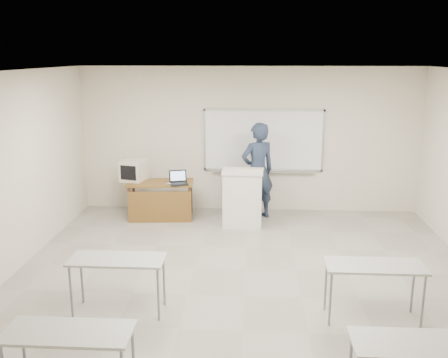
# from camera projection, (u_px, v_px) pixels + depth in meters

# --- Properties ---
(floor) EXTENTS (7.00, 8.00, 0.01)m
(floor) POSITION_uv_depth(u_px,v_px,m) (244.00, 297.00, 6.84)
(floor) COLOR gray
(floor) RESTS_ON ground
(whiteboard) EXTENTS (2.48, 0.10, 1.31)m
(whiteboard) POSITION_uv_depth(u_px,v_px,m) (263.00, 141.00, 10.31)
(whiteboard) COLOR white
(whiteboard) RESTS_ON floor
(student_desks) EXTENTS (4.40, 2.20, 0.73)m
(student_desks) POSITION_uv_depth(u_px,v_px,m) (242.00, 298.00, 5.37)
(student_desks) COLOR #9B9A96
(student_desks) RESTS_ON floor
(instructor_desk) EXTENTS (1.30, 0.65, 0.75)m
(instructor_desk) POSITION_uv_depth(u_px,v_px,m) (160.00, 194.00, 9.91)
(instructor_desk) COLOR brown
(instructor_desk) RESTS_ON floor
(podium) EXTENTS (0.77, 0.56, 1.09)m
(podium) POSITION_uv_depth(u_px,v_px,m) (242.00, 198.00, 9.58)
(podium) COLOR white
(podium) RESTS_ON floor
(crt_monitor) EXTENTS (0.45, 0.49, 0.42)m
(crt_monitor) POSITION_uv_depth(u_px,v_px,m) (134.00, 170.00, 10.06)
(crt_monitor) COLOR beige
(crt_monitor) RESTS_ON instructor_desk
(laptop) EXTENTS (0.34, 0.32, 0.25)m
(laptop) POSITION_uv_depth(u_px,v_px,m) (179.00, 181.00, 9.80)
(laptop) COLOR black
(laptop) RESTS_ON instructor_desk
(mouse) EXTENTS (0.10, 0.06, 0.04)m
(mouse) POSITION_uv_depth(u_px,v_px,m) (169.00, 184.00, 9.75)
(mouse) COLOR #96989C
(mouse) RESTS_ON instructor_desk
(keyboard) EXTENTS (0.50, 0.20, 0.03)m
(keyboard) POSITION_uv_depth(u_px,v_px,m) (251.00, 169.00, 9.51)
(keyboard) COLOR beige
(keyboard) RESTS_ON podium
(presenter) EXTENTS (0.84, 0.73, 1.94)m
(presenter) POSITION_uv_depth(u_px,v_px,m) (258.00, 171.00, 9.92)
(presenter) COLOR black
(presenter) RESTS_ON floor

